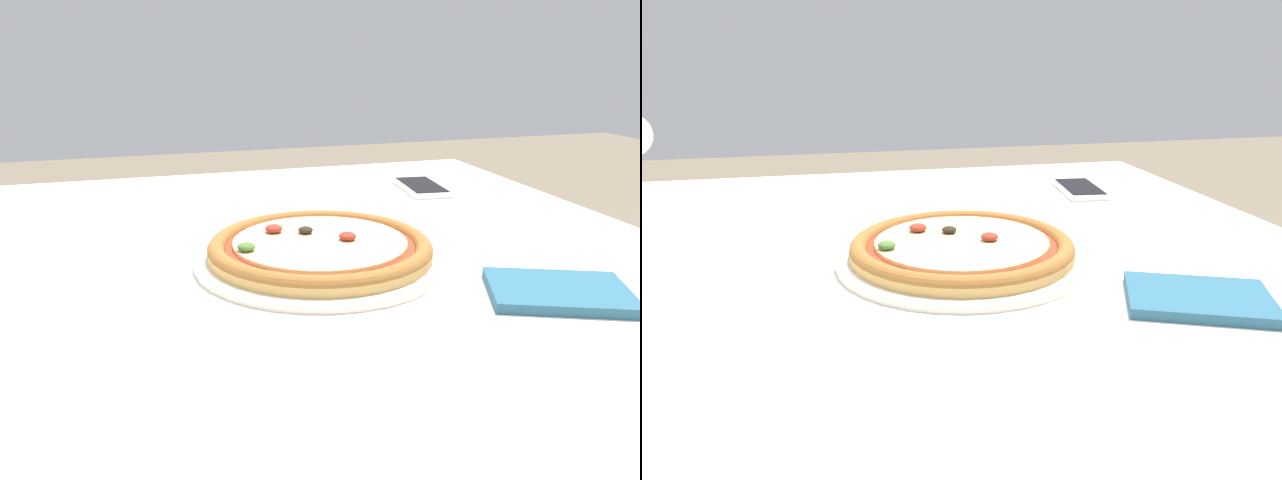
# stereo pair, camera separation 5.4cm
# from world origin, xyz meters

# --- Properties ---
(dining_table) EXTENTS (1.37, 1.07, 0.74)m
(dining_table) POSITION_xyz_m (0.00, 0.00, 0.66)
(dining_table) COLOR #997047
(dining_table) RESTS_ON ground_plane
(pizza_plate) EXTENTS (0.32, 0.32, 0.04)m
(pizza_plate) POSITION_xyz_m (0.18, -0.05, 0.76)
(pizza_plate) COLOR white
(pizza_plate) RESTS_ON dining_table
(cell_phone) EXTENTS (0.09, 0.15, 0.01)m
(cell_phone) POSITION_xyz_m (0.48, 0.28, 0.75)
(cell_phone) COLOR white
(cell_phone) RESTS_ON dining_table
(napkin_folded) EXTENTS (0.18, 0.16, 0.01)m
(napkin_folded) POSITION_xyz_m (0.40, -0.23, 0.75)
(napkin_folded) COLOR #2D607A
(napkin_folded) RESTS_ON dining_table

